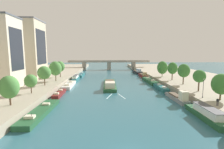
% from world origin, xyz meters
% --- Properties ---
extents(quay_left, '(36.00, 170.00, 1.94)m').
position_xyz_m(quay_left, '(-36.83, 55.00, 0.97)').
color(quay_left, '#A89E89').
rests_on(quay_left, ground).
extents(quay_right, '(36.00, 170.00, 1.94)m').
position_xyz_m(quay_right, '(36.83, 55.00, 0.97)').
color(quay_right, '#A89E89').
rests_on(quay_right, ground).
extents(barge_midriver, '(4.88, 22.68, 2.86)m').
position_xyz_m(barge_midriver, '(-1.31, 43.01, 0.84)').
color(barge_midriver, '#235633').
rests_on(barge_midriver, ground).
extents(wake_behind_barge, '(5.60, 5.94, 0.03)m').
position_xyz_m(wake_behind_barge, '(-0.07, 28.91, 0.01)').
color(wake_behind_barge, '#A0CCD6').
rests_on(wake_behind_barge, ground).
extents(moored_boat_left_second, '(3.61, 16.37, 2.12)m').
position_xyz_m(moored_boat_left_second, '(-16.68, 15.40, 0.53)').
color(moored_boat_left_second, '#235633').
rests_on(moored_boat_left_second, ground).
extents(moored_boat_left_lone, '(2.14, 10.43, 2.16)m').
position_xyz_m(moored_boat_left_lone, '(-16.94, 30.70, 0.57)').
color(moored_boat_left_lone, maroon).
rests_on(moored_boat_left_lone, ground).
extents(moored_boat_left_upstream, '(3.36, 14.67, 2.24)m').
position_xyz_m(moored_boat_left_upstream, '(-16.84, 44.10, 0.59)').
color(moored_boat_left_upstream, silver).
rests_on(moored_boat_left_upstream, ground).
extents(moored_boat_left_gap_after, '(1.95, 11.36, 2.55)m').
position_xyz_m(moored_boat_left_gap_after, '(-16.66, 57.53, 1.07)').
color(moored_boat_left_gap_after, '#23666B').
rests_on(moored_boat_left_gap_after, ground).
extents(moored_boat_left_end, '(2.87, 15.86, 2.13)m').
position_xyz_m(moored_boat_left_end, '(-16.52, 73.24, 0.54)').
color(moored_boat_left_end, '#23666B').
rests_on(moored_boat_left_end, ground).
extents(moored_boat_right_end, '(2.74, 12.41, 2.54)m').
position_xyz_m(moored_boat_right_end, '(16.43, 11.46, 1.06)').
color(moored_boat_right_end, '#235633').
rests_on(moored_boat_right_end, ground).
extents(moored_boat_right_lone, '(2.39, 11.26, 3.30)m').
position_xyz_m(moored_boat_right_lone, '(16.34, 23.77, 0.94)').
color(moored_boat_right_lone, gray).
rests_on(moored_boat_right_lone, ground).
extents(moored_boat_right_far, '(2.18, 11.24, 2.46)m').
position_xyz_m(moored_boat_right_far, '(16.27, 36.78, 0.71)').
color(moored_boat_right_far, '#23666B').
rests_on(moored_boat_right_far, ground).
extents(moored_boat_right_upstream, '(3.08, 16.43, 2.43)m').
position_xyz_m(moored_boat_right_upstream, '(16.39, 51.51, 0.69)').
color(moored_boat_right_upstream, '#235633').
rests_on(moored_boat_right_upstream, ground).
extents(moored_boat_right_gap_after, '(2.44, 12.03, 2.98)m').
position_xyz_m(moored_boat_right_gap_after, '(17.07, 67.34, 0.90)').
color(moored_boat_right_gap_after, maroon).
rests_on(moored_boat_right_gap_after, ground).
extents(moored_boat_right_near, '(3.35, 14.79, 3.14)m').
position_xyz_m(moored_boat_right_near, '(17.15, 83.32, 0.94)').
color(moored_boat_right_near, black).
rests_on(moored_boat_right_near, ground).
extents(tree_left_past_mid, '(3.83, 3.83, 6.21)m').
position_xyz_m(tree_left_past_mid, '(-22.82, 15.70, 5.77)').
color(tree_left_past_mid, brown).
rests_on(tree_left_past_mid, quay_left).
extents(tree_left_by_lamp, '(3.27, 3.27, 5.13)m').
position_xyz_m(tree_left_by_lamp, '(-22.98, 25.84, 5.33)').
color(tree_left_by_lamp, brown).
rests_on(tree_left_by_lamp, quay_left).
extents(tree_left_second, '(4.33, 4.33, 6.47)m').
position_xyz_m(tree_left_second, '(-23.30, 36.62, 6.22)').
color(tree_left_second, brown).
rests_on(tree_left_second, quay_left).
extents(tree_left_third, '(4.66, 4.66, 7.62)m').
position_xyz_m(tree_left_third, '(-22.19, 45.33, 6.79)').
color(tree_left_third, brown).
rests_on(tree_left_third, quay_left).
extents(tree_left_far, '(4.13, 4.13, 7.11)m').
position_xyz_m(tree_left_far, '(-23.25, 55.71, 6.67)').
color(tree_left_far, brown).
rests_on(tree_left_far, quay_left).
extents(tree_right_nearest, '(4.19, 4.19, 6.16)m').
position_xyz_m(tree_right_nearest, '(23.46, 17.53, 5.66)').
color(tree_right_nearest, brown).
rests_on(tree_right_nearest, quay_right).
extents(tree_right_past_mid, '(3.41, 3.41, 6.12)m').
position_xyz_m(tree_right_past_mid, '(23.40, 26.25, 6.22)').
color(tree_right_past_mid, brown).
rests_on(tree_right_past_mid, quay_right).
extents(tree_right_distant, '(4.05, 4.05, 7.09)m').
position_xyz_m(tree_right_distant, '(23.93, 36.53, 6.68)').
color(tree_right_distant, brown).
rests_on(tree_right_distant, quay_right).
extents(tree_right_far, '(3.88, 3.88, 7.12)m').
position_xyz_m(tree_right_far, '(23.77, 45.56, 6.68)').
color(tree_right_far, brown).
rests_on(tree_right_far, quay_right).
extents(tree_right_by_lamp, '(4.66, 4.66, 7.07)m').
position_xyz_m(tree_right_by_lamp, '(22.99, 54.85, 6.09)').
color(tree_right_by_lamp, brown).
rests_on(tree_right_by_lamp, quay_right).
extents(lamppost_right_bank, '(0.28, 0.28, 4.67)m').
position_xyz_m(lamppost_right_bank, '(20.57, 19.59, 4.50)').
color(lamppost_right_bank, black).
rests_on(lamppost_right_bank, quay_right).
extents(building_left_far_end, '(12.71, 13.12, 24.45)m').
position_xyz_m(building_left_far_end, '(-36.20, 53.39, 14.17)').
color(building_left_far_end, beige).
rests_on(building_left_far_end, quay_left).
extents(bridge_far, '(61.67, 4.40, 7.07)m').
position_xyz_m(bridge_far, '(0.00, 107.02, 4.51)').
color(bridge_far, gray).
rests_on(bridge_far, ground).
extents(person_on_quay, '(0.44, 0.37, 1.62)m').
position_xyz_m(person_on_quay, '(20.03, 13.50, 2.86)').
color(person_on_quay, '#2D2D38').
rests_on(person_on_quay, quay_right).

